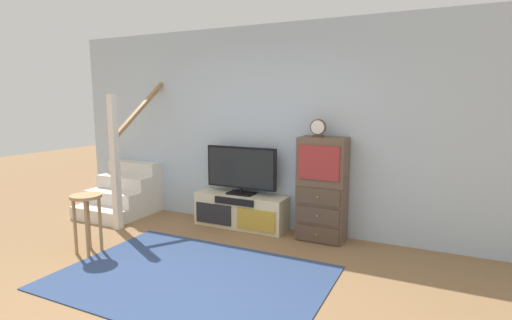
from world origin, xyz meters
The scene contains 9 objects.
ground_plane centered at (0.00, 0.00, 0.00)m, with size 20.00×20.00×0.00m, color olive.
back_wall centered at (0.00, 2.46, 1.35)m, with size 6.40×0.12×2.70m, color #A8BCD1.
area_rug centered at (0.00, 0.60, 0.01)m, with size 2.60×1.80×0.01m, color navy.
media_console centered at (-0.30, 2.19, 0.23)m, with size 1.28×0.38×0.46m.
television centered at (-0.30, 2.22, 0.80)m, with size 1.02×0.22×0.65m.
side_cabinet centered at (0.83, 2.20, 0.64)m, with size 0.58×0.38×1.28m.
desk_clock centered at (0.77, 2.19, 1.39)m, with size 0.19×0.08×0.22m.
staircase centered at (-2.24, 2.20, 0.37)m, with size 1.00×1.36×2.20m.
bar_stool_near centered at (-1.43, 0.63, 0.51)m, with size 0.34×0.34×0.68m.
Camera 1 is at (2.15, -2.39, 1.73)m, focal length 27.53 mm.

